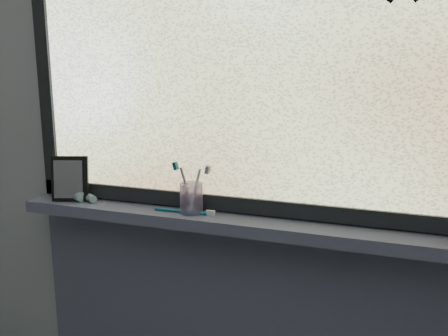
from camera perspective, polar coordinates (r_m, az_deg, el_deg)
wall_back at (r=1.58m, az=4.04°, el=2.87°), size 3.00×0.01×2.50m
windowsill at (r=1.58m, az=3.17°, el=-6.56°), size 1.62×0.14×0.04m
window_pane at (r=1.54m, az=3.97°, el=13.07°), size 1.50×0.01×1.00m
frame_bottom at (r=1.60m, az=3.67°, el=-4.34°), size 1.60×0.03×0.05m
frame_left at (r=1.90m, az=-19.85°, el=12.27°), size 0.05×0.03×1.10m
vanity_mirror at (r=1.83m, az=-17.19°, el=-1.17°), size 0.14×0.10×0.16m
toothpaste_tube at (r=1.82m, az=-15.94°, el=-3.14°), size 0.19×0.12×0.03m
toothbrush_cup at (r=1.62m, az=-3.74°, el=-3.48°), size 0.08×0.08×0.10m
toothbrush_lying at (r=1.63m, az=-5.00°, el=-4.87°), size 0.22×0.03×0.01m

